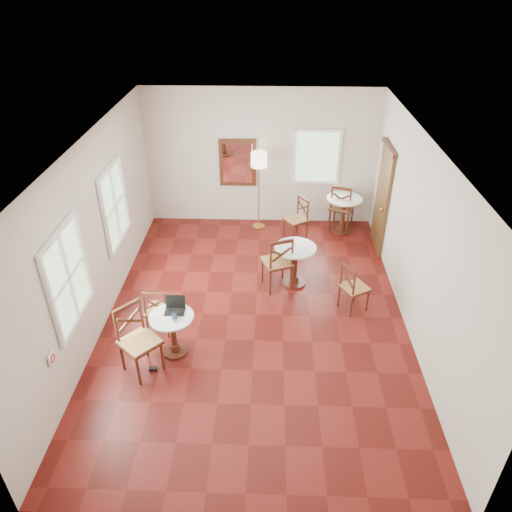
{
  "coord_description": "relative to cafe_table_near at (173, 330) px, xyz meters",
  "views": [
    {
      "loc": [
        0.21,
        -6.4,
        5.19
      ],
      "look_at": [
        0.0,
        0.3,
        1.0
      ],
      "focal_mm": 33.63,
      "sensor_mm": 36.0,
      "label": 1
    }
  ],
  "objects": [
    {
      "name": "water_glass",
      "position": [
        0.09,
        -0.14,
        0.32
      ],
      "size": [
        0.07,
        0.07,
        0.11
      ],
      "primitive_type": "cylinder",
      "color": "white",
      "rests_on": "cafe_table_near"
    },
    {
      "name": "ground",
      "position": [
        1.21,
        0.93,
        -0.43
      ],
      "size": [
        7.0,
        7.0,
        0.0
      ],
      "primitive_type": "plane",
      "color": "#5E1410",
      "rests_on": "ground"
    },
    {
      "name": "chair_mid_a",
      "position": [
        1.58,
        1.78,
        0.1
      ],
      "size": [
        0.64,
        0.64,
        1.08
      ],
      "rotation": [
        0.0,
        0.0,
        3.52
      ],
      "color": "#4C2013",
      "rests_on": "ground"
    },
    {
      "name": "chair_near_a",
      "position": [
        -0.32,
        0.49,
        -0.0
      ],
      "size": [
        0.43,
        0.43,
        0.86
      ],
      "rotation": [
        0.0,
        0.0,
        3.07
      ],
      "color": "#4C2013",
      "rests_on": "ground"
    },
    {
      "name": "navy_mug",
      "position": [
        0.06,
        -0.06,
        0.31
      ],
      "size": [
        0.11,
        0.07,
        0.09
      ],
      "color": "#0F1932",
      "rests_on": "cafe_table_near"
    },
    {
      "name": "cafe_table_mid",
      "position": [
        1.9,
        1.89,
        0.06
      ],
      "size": [
        0.75,
        0.75,
        0.79
      ],
      "color": "#4C2013",
      "rests_on": "ground"
    },
    {
      "name": "cafe_table_back",
      "position": [
        3.02,
        3.95,
        0.06
      ],
      "size": [
        0.76,
        0.76,
        0.8
      ],
      "color": "#4C2013",
      "rests_on": "ground"
    },
    {
      "name": "chair_mid_b",
      "position": [
        2.86,
        1.16,
        0.02
      ],
      "size": [
        0.57,
        0.57,
        0.91
      ],
      "rotation": [
        0.0,
        0.0,
        2.09
      ],
      "color": "#4C2013",
      "rests_on": "ground"
    },
    {
      "name": "chair_near_b",
      "position": [
        -0.42,
        -0.36,
        0.11
      ],
      "size": [
        0.71,
        0.71,
        1.09
      ],
      "rotation": [
        0.0,
        0.0,
        0.83
      ],
      "color": "#4C2013",
      "rests_on": "ground"
    },
    {
      "name": "mouse",
      "position": [
        -0.05,
        0.11,
        0.29
      ],
      "size": [
        0.1,
        0.07,
        0.04
      ],
      "primitive_type": "ellipsoid",
      "rotation": [
        0.0,
        0.0,
        0.06
      ],
      "color": "black",
      "rests_on": "cafe_table_near"
    },
    {
      "name": "chair_back_a",
      "position": [
        3.0,
        4.07,
        0.1
      ],
      "size": [
        0.64,
        0.64,
        1.08
      ],
      "rotation": [
        0.0,
        0.0,
        2.76
      ],
      "color": "#4C2013",
      "rests_on": "ground"
    },
    {
      "name": "chair_back_b",
      "position": [
        2.0,
        3.61,
        0.03
      ],
      "size": [
        0.59,
        0.59,
        0.92
      ],
      "rotation": [
        0.0,
        0.0,
        -0.99
      ],
      "color": "#4C2013",
      "rests_on": "ground"
    },
    {
      "name": "power_adapter",
      "position": [
        -0.26,
        -0.4,
        -0.41
      ],
      "size": [
        0.11,
        0.07,
        0.04
      ],
      "primitive_type": "cube",
      "color": "black",
      "rests_on": "ground"
    },
    {
      "name": "floor_lamp",
      "position": [
        1.18,
        4.08,
        1.05
      ],
      "size": [
        0.34,
        0.34,
        1.75
      ],
      "color": "#BF8C3F",
      "rests_on": "ground"
    },
    {
      "name": "room_shell",
      "position": [
        1.15,
        1.21,
        1.46
      ],
      "size": [
        5.02,
        7.02,
        3.01
      ],
      "color": "beige",
      "rests_on": "ground"
    },
    {
      "name": "cafe_table_near",
      "position": [
        0.0,
        0.0,
        0.0
      ],
      "size": [
        0.66,
        0.66,
        0.7
      ],
      "color": "#4C2013",
      "rests_on": "ground"
    },
    {
      "name": "laptop",
      "position": [
        0.04,
        0.15,
        0.32
      ],
      "size": [
        0.3,
        0.25,
        0.21
      ],
      "rotation": [
        0.0,
        0.0,
        0.0
      ],
      "color": "black",
      "rests_on": "cafe_table_near"
    }
  ]
}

